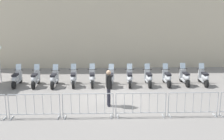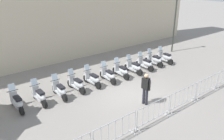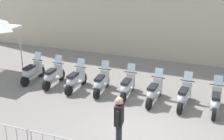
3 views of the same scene
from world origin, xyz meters
name	(u,v)px [view 2 (image 2 of 3)]	position (x,y,z in m)	size (l,w,h in m)	color
ground_plane	(135,96)	(0.00, 0.00, 0.00)	(120.00, 120.00, 0.00)	gray
motorcycle_0	(17,102)	(-5.66, 2.42, 0.45)	(0.56, 1.72, 1.24)	black
motorcycle_1	(40,96)	(-4.54, 2.38, 0.45)	(0.56, 1.72, 1.24)	black
motorcycle_2	(60,90)	(-3.42, 2.32, 0.45)	(0.56, 1.72, 1.24)	black
motorcycle_3	(77,84)	(-2.29, 2.47, 0.45)	(0.56, 1.73, 1.24)	black
motorcycle_4	(93,79)	(-1.17, 2.51, 0.45)	(0.56, 1.73, 1.24)	black
motorcycle_5	(108,75)	(-0.06, 2.40, 0.45)	(0.56, 1.72, 1.24)	black
motorcycle_6	(121,71)	(1.06, 2.46, 0.45)	(0.56, 1.72, 1.24)	black
motorcycle_7	(134,67)	(2.19, 2.46, 0.45)	(0.56, 1.72, 1.24)	black
motorcycle_8	(145,64)	(3.31, 2.49, 0.45)	(0.56, 1.72, 1.24)	black
motorcycle_9	(155,60)	(4.43, 2.63, 0.45)	(0.56, 1.72, 1.24)	black
motorcycle_10	(165,57)	(5.55, 2.57, 0.45)	(0.56, 1.72, 1.24)	black
barrier_segment_1	(116,132)	(-3.29, -2.46, 0.53)	(2.14, 0.48, 1.07)	#B2B5B7
barrier_segment_2	(154,113)	(-1.06, -2.41, 0.53)	(2.14, 0.48, 1.07)	#B2B5B7
barrier_segment_3	(183,98)	(1.16, -2.36, 0.53)	(2.14, 0.48, 1.07)	#B2B5B7
barrier_segment_4	(207,86)	(3.39, -2.31, 0.53)	(2.14, 0.48, 1.07)	#B2B5B7
street_lamp	(175,17)	(8.41, 4.20, 3.09)	(0.36, 0.36, 5.02)	#2D332D
officer_near_row_end	(146,87)	(-0.19, -1.00, 0.98)	(0.28, 0.54, 1.73)	#23232D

